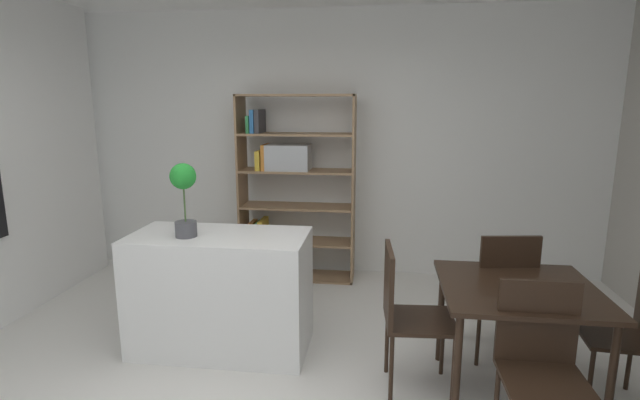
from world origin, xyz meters
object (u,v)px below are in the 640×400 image
dining_chair_island_side (405,307)px  kitchen_island (221,292)px  open_bookshelf (287,183)px  potted_plant_on_island (184,192)px  dining_chair_window_side (634,325)px  dining_chair_far (501,287)px  dining_table (518,299)px  dining_chair_near (540,355)px

dining_chair_island_side → kitchen_island: bearing=71.0°
open_bookshelf → potted_plant_on_island: bearing=-104.1°
dining_chair_island_side → dining_chair_window_side: 1.36m
open_bookshelf → dining_chair_far: size_ratio=2.01×
kitchen_island → dining_table: (2.02, -0.36, 0.21)m
potted_plant_on_island → dining_chair_window_side: bearing=-5.6°
dining_chair_far → dining_chair_island_side: (-0.70, -0.46, 0.01)m
kitchen_island → dining_chair_island_side: dining_chair_island_side is taller
kitchen_island → dining_chair_near: size_ratio=1.41×
dining_chair_far → dining_chair_window_side: (0.66, -0.46, -0.03)m
dining_table → dining_chair_far: dining_chair_far is taller
kitchen_island → dining_chair_window_side: bearing=-7.7°
dining_chair_far → dining_chair_island_side: bearing=25.2°
dining_table → dining_chair_island_side: dining_chair_island_side is taller
dining_chair_island_side → dining_chair_window_side: size_ratio=1.08×
dining_table → dining_chair_far: bearing=88.1°
dining_chair_far → dining_chair_near: 0.92m
dining_chair_far → dining_chair_island_side: dining_chair_far is taller
open_bookshelf → dining_table: size_ratio=2.07×
dining_chair_far → dining_chair_near: bearing=80.8°
potted_plant_on_island → dining_chair_island_side: potted_plant_on_island is taller
dining_chair_far → dining_chair_window_side: 0.80m
dining_chair_far → open_bookshelf: bearing=-46.7°
open_bookshelf → dining_chair_far: open_bookshelf is taller
open_bookshelf → dining_table: 2.66m
kitchen_island → dining_chair_window_side: (2.69, -0.37, 0.08)m
dining_chair_near → dining_chair_window_side: dining_chair_near is taller
open_bookshelf → dining_chair_far: (1.84, -1.46, -0.46)m
potted_plant_on_island → dining_chair_near: (2.23, -0.74, -0.68)m
kitchen_island → open_bookshelf: 1.67m
potted_plant_on_island → dining_table: size_ratio=0.57×
open_bookshelf → dining_chair_near: 3.03m
dining_chair_far → dining_chair_near: (-0.02, -0.92, -0.01)m
open_bookshelf → dining_chair_far: 2.39m
dining_chair_far → dining_chair_window_side: dining_chair_far is taller
dining_table → dining_chair_window_side: dining_chair_window_side is taller
dining_chair_near → open_bookshelf: bearing=127.4°
potted_plant_on_island → dining_chair_near: bearing=-18.4°
dining_chair_near → dining_chair_island_side: bearing=146.1°
dining_table → dining_chair_far: 0.47m
dining_chair_window_side → open_bookshelf: bearing=-123.2°
potted_plant_on_island → open_bookshelf: open_bookshelf is taller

